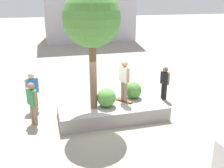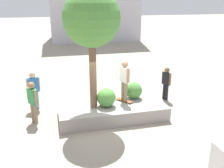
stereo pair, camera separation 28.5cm
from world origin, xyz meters
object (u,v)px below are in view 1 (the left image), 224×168
Objects in this scene: skateboarder at (124,78)px; bystander_watching at (32,89)px; passerby_with_bag at (165,81)px; planter_ledge at (112,111)px; pedestrian_crossing at (32,101)px; skateboard at (124,100)px; plaza_tree at (92,19)px.

bystander_watching is at bearing -20.93° from skateboarder.
passerby_with_bag is (-6.21, 0.36, -0.06)m from bystander_watching.
pedestrian_crossing is (3.16, -0.25, 0.71)m from planter_ledge.
pedestrian_crossing is at bearing -1.37° from skateboard.
passerby_with_bag is at bearing -170.93° from pedestrian_crossing.
plaza_tree is 2.77m from skateboarder.
skateboarder is 3.79m from pedestrian_crossing.
plaza_tree is at bearing 5.88° from planter_ledge.
pedestrian_crossing is 0.99× the size of bystander_watching.
bystander_watching is (3.76, -1.44, 0.38)m from skateboard.
passerby_with_bag is at bearing -156.27° from skateboard.
bystander_watching is (3.19, -1.60, 0.73)m from planter_ledge.
bystander_watching reaches higher than passerby_with_bag.
pedestrian_crossing reaches higher than skateboard.
plaza_tree reaches higher than pedestrian_crossing.
plaza_tree is at bearing 171.98° from pedestrian_crossing.
skateboarder is 0.99× the size of pedestrian_crossing.
planter_ledge is at bearing 22.30° from passerby_with_bag.
skateboarder reaches higher than passerby_with_bag.
bystander_watching is at bearing -20.93° from skateboard.
pedestrian_crossing is 1.05× the size of passerby_with_bag.
planter_ledge is 2.56× the size of pedestrian_crossing.
pedestrian_crossing is at bearing 9.07° from passerby_with_bag.
passerby_with_bag is at bearing -156.27° from skateboarder.
bystander_watching is at bearing -88.73° from pedestrian_crossing.
passerby_with_bag is at bearing -157.70° from planter_ledge.
skateboard is at bearing -164.12° from planter_ledge.
skateboarder is 1.05× the size of passerby_with_bag.
pedestrian_crossing is at bearing 91.27° from bystander_watching.
bystander_watching reaches higher than planter_ledge.
plaza_tree is at bearing 10.19° from skateboarder.
bystander_watching is at bearing -35.04° from plaza_tree.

